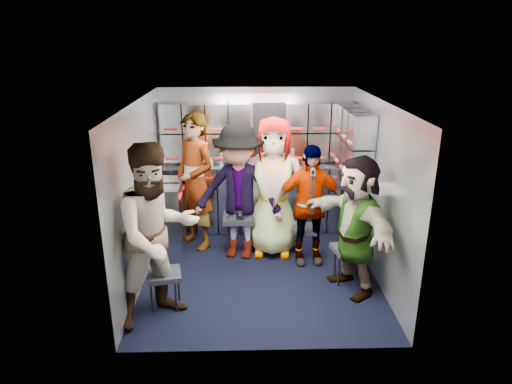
{
  "coord_description": "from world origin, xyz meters",
  "views": [
    {
      "loc": [
        -0.19,
        -5.06,
        2.83
      ],
      "look_at": [
        -0.04,
        0.35,
        0.93
      ],
      "focal_mm": 32.0,
      "sensor_mm": 36.0,
      "label": 1
    }
  ],
  "objects_px": {
    "jump_seat_mid_right": "(306,230)",
    "attendant_arc_b": "(239,193)",
    "attendant_arc_c": "(273,188)",
    "jump_seat_near_right": "(349,251)",
    "attendant_arc_d": "(309,205)",
    "jump_seat_center": "(272,219)",
    "jump_seat_mid_left": "(239,220)",
    "attendant_arc_e": "(355,225)",
    "attendant_arc_a": "(157,235)",
    "jump_seat_near_left": "(164,276)",
    "attendant_standing": "(195,182)"
  },
  "relations": [
    {
      "from": "attendant_arc_a",
      "to": "jump_seat_center",
      "type": "bearing_deg",
      "value": 16.61
    },
    {
      "from": "attendant_arc_a",
      "to": "attendant_arc_c",
      "type": "xyz_separation_m",
      "value": [
        1.24,
        1.46,
        -0.01
      ]
    },
    {
      "from": "attendant_standing",
      "to": "attendant_arc_d",
      "type": "bearing_deg",
      "value": 24.18
    },
    {
      "from": "jump_seat_center",
      "to": "attendant_arc_d",
      "type": "bearing_deg",
      "value": -46.3
    },
    {
      "from": "jump_seat_mid_right",
      "to": "jump_seat_near_right",
      "type": "relative_size",
      "value": 0.95
    },
    {
      "from": "jump_seat_near_right",
      "to": "attendant_arc_d",
      "type": "distance_m",
      "value": 0.78
    },
    {
      "from": "jump_seat_mid_left",
      "to": "jump_seat_mid_right",
      "type": "distance_m",
      "value": 0.9
    },
    {
      "from": "jump_seat_near_left",
      "to": "jump_seat_mid_right",
      "type": "bearing_deg",
      "value": 35.41
    },
    {
      "from": "jump_seat_mid_right",
      "to": "attendant_arc_a",
      "type": "bearing_deg",
      "value": -140.69
    },
    {
      "from": "attendant_arc_a",
      "to": "attendant_arc_b",
      "type": "xyz_separation_m",
      "value": [
        0.79,
        1.36,
        -0.05
      ]
    },
    {
      "from": "jump_seat_near_right",
      "to": "attendant_arc_e",
      "type": "height_order",
      "value": "attendant_arc_e"
    },
    {
      "from": "attendant_arc_a",
      "to": "attendant_arc_e",
      "type": "relative_size",
      "value": 1.17
    },
    {
      "from": "attendant_standing",
      "to": "attendant_arc_a",
      "type": "xyz_separation_m",
      "value": [
        -0.2,
        -1.7,
        0.01
      ]
    },
    {
      "from": "attendant_standing",
      "to": "jump_seat_mid_right",
      "type": "bearing_deg",
      "value": 30.66
    },
    {
      "from": "jump_seat_center",
      "to": "jump_seat_near_right",
      "type": "xyz_separation_m",
      "value": [
        0.86,
        -0.97,
        -0.02
      ]
    },
    {
      "from": "jump_seat_mid_right",
      "to": "jump_seat_center",
      "type": "bearing_deg",
      "value": 147.8
    },
    {
      "from": "attendant_arc_a",
      "to": "jump_seat_near_left",
      "type": "bearing_deg",
      "value": 53.7
    },
    {
      "from": "jump_seat_mid_right",
      "to": "attendant_arc_c",
      "type": "relative_size",
      "value": 0.22
    },
    {
      "from": "jump_seat_mid_left",
      "to": "jump_seat_near_right",
      "type": "distance_m",
      "value": 1.57
    },
    {
      "from": "jump_seat_mid_left",
      "to": "attendant_standing",
      "type": "xyz_separation_m",
      "value": [
        -0.59,
        0.16,
        0.49
      ]
    },
    {
      "from": "jump_seat_near_right",
      "to": "attendant_arc_d",
      "type": "relative_size",
      "value": 0.28
    },
    {
      "from": "jump_seat_near_right",
      "to": "jump_seat_near_left",
      "type": "bearing_deg",
      "value": -166.8
    },
    {
      "from": "attendant_arc_c",
      "to": "jump_seat_near_left",
      "type": "bearing_deg",
      "value": -128.07
    },
    {
      "from": "jump_seat_near_left",
      "to": "attendant_arc_b",
      "type": "height_order",
      "value": "attendant_arc_b"
    },
    {
      "from": "jump_seat_mid_left",
      "to": "attendant_arc_c",
      "type": "distance_m",
      "value": 0.66
    },
    {
      "from": "jump_seat_near_right",
      "to": "attendant_arc_c",
      "type": "relative_size",
      "value": 0.24
    },
    {
      "from": "jump_seat_near_left",
      "to": "jump_seat_mid_left",
      "type": "height_order",
      "value": "jump_seat_mid_left"
    },
    {
      "from": "attendant_arc_b",
      "to": "attendant_arc_e",
      "type": "xyz_separation_m",
      "value": [
        1.31,
        -0.87,
        -0.09
      ]
    },
    {
      "from": "jump_seat_near_right",
      "to": "attendant_standing",
      "type": "bearing_deg",
      "value": 151.51
    },
    {
      "from": "attendant_arc_c",
      "to": "attendant_arc_d",
      "type": "relative_size",
      "value": 1.19
    },
    {
      "from": "jump_seat_mid_right",
      "to": "attendant_arc_d",
      "type": "bearing_deg",
      "value": -90.0
    },
    {
      "from": "jump_seat_center",
      "to": "attendant_arc_b",
      "type": "bearing_deg",
      "value": -147.98
    },
    {
      "from": "jump_seat_mid_right",
      "to": "attendant_standing",
      "type": "distance_m",
      "value": 1.61
    },
    {
      "from": "attendant_standing",
      "to": "attendant_arc_b",
      "type": "bearing_deg",
      "value": 13.31
    },
    {
      "from": "attendant_arc_d",
      "to": "jump_seat_near_right",
      "type": "bearing_deg",
      "value": -53.33
    },
    {
      "from": "attendant_arc_d",
      "to": "attendant_arc_b",
      "type": "bearing_deg",
      "value": 166.08
    },
    {
      "from": "jump_seat_near_left",
      "to": "jump_seat_mid_right",
      "type": "distance_m",
      "value": 2.05
    },
    {
      "from": "attendant_arc_a",
      "to": "attendant_arc_c",
      "type": "distance_m",
      "value": 1.92
    },
    {
      "from": "jump_seat_center",
      "to": "attendant_arc_c",
      "type": "height_order",
      "value": "attendant_arc_c"
    },
    {
      "from": "attendant_arc_b",
      "to": "attendant_arc_d",
      "type": "bearing_deg",
      "value": 1.63
    },
    {
      "from": "attendant_arc_b",
      "to": "attendant_arc_c",
      "type": "height_order",
      "value": "attendant_arc_c"
    },
    {
      "from": "jump_seat_mid_right",
      "to": "attendant_arc_b",
      "type": "relative_size",
      "value": 0.23
    },
    {
      "from": "jump_seat_mid_left",
      "to": "attendant_arc_a",
      "type": "bearing_deg",
      "value": -117.2
    },
    {
      "from": "jump_seat_mid_left",
      "to": "jump_seat_near_left",
      "type": "bearing_deg",
      "value": -120.2
    },
    {
      "from": "jump_seat_mid_left",
      "to": "attendant_arc_e",
      "type": "bearing_deg",
      "value": -38.7
    },
    {
      "from": "jump_seat_mid_right",
      "to": "attendant_arc_e",
      "type": "distance_m",
      "value": 1.07
    },
    {
      "from": "jump_seat_mid_right",
      "to": "attendant_arc_d",
      "type": "distance_m",
      "value": 0.46
    },
    {
      "from": "attendant_arc_a",
      "to": "attendant_arc_d",
      "type": "bearing_deg",
      "value": -0.89
    },
    {
      "from": "attendant_arc_d",
      "to": "attendant_arc_e",
      "type": "height_order",
      "value": "attendant_arc_e"
    },
    {
      "from": "jump_seat_mid_right",
      "to": "attendant_arc_c",
      "type": "xyz_separation_m",
      "value": [
        -0.43,
        0.09,
        0.56
      ]
    }
  ]
}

